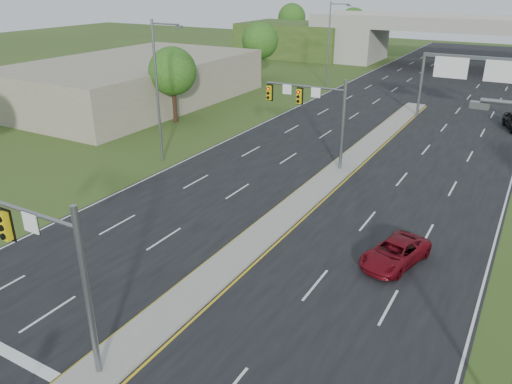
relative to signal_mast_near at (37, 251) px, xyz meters
The scene contains 16 objects.
ground 5.24m from the signal_mast_near, ahead, with size 240.00×240.00×0.00m, color #324B1B.
road 35.46m from the signal_mast_near, 86.31° to the left, with size 24.00×160.00×0.02m, color black.
median 23.64m from the signal_mast_near, 84.40° to the left, with size 2.00×54.00×0.16m, color gray.
lane_markings 29.41m from the signal_mast_near, 86.72° to the left, with size 23.72×160.00×0.01m.
signal_mast_near is the anchor object (origin of this frame).
signal_mast_far 25.00m from the signal_mast_near, 90.00° to the left, with size 6.62×0.60×7.00m.
sign_gantry 45.88m from the signal_mast_near, 78.75° to the left, with size 11.58×0.44×6.67m.
overpass 80.11m from the signal_mast_near, 88.38° to the left, with size 80.00×14.00×8.10m.
lightpole_l_mid 22.95m from the signal_mast_near, 118.79° to the left, with size 2.85×0.25×11.00m.
lightpole_l_far 56.19m from the signal_mast_near, 101.33° to the left, with size 2.85×0.25×11.00m.
tree_l_near 34.92m from the signal_mast_near, 120.53° to the left, with size 4.80×4.80×7.60m.
tree_l_mid 59.21m from the signal_mast_near, 111.54° to the left, with size 5.20×5.20×8.12m.
tree_back_a 100.64m from the signal_mast_near, 110.80° to the left, with size 6.00×6.00×8.85m.
tree_back_b 96.56m from the signal_mast_near, 103.01° to the left, with size 5.60×5.60×8.32m.
commercial_building 44.77m from the signal_mast_near, 128.34° to the left, with size 18.00×30.00×5.00m, color gray.
car_far_a 17.09m from the signal_mast_near, 54.18° to the left, with size 2.09×4.53×1.26m, color maroon.
Camera 1 is at (12.37, -9.73, 13.75)m, focal length 35.00 mm.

